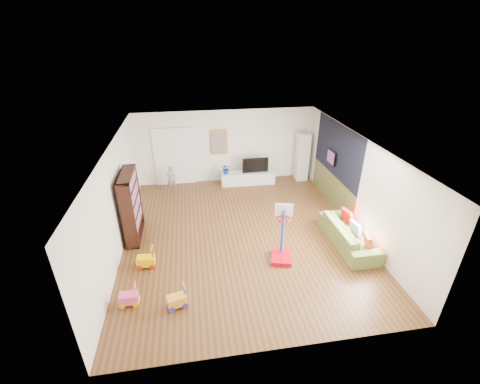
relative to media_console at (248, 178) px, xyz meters
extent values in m
cube|color=brown|center=(-0.76, -3.29, -0.23)|extent=(6.50, 7.50, 0.00)
cube|color=white|center=(-0.76, -3.29, 2.47)|extent=(6.50, 7.50, 0.00)
cube|color=silver|center=(-0.76, 0.46, 1.12)|extent=(6.50, 0.00, 2.70)
cube|color=silver|center=(-0.76, -7.04, 1.12)|extent=(6.50, 0.00, 2.70)
cube|color=silver|center=(-4.01, -3.29, 1.12)|extent=(0.00, 7.50, 2.70)
cube|color=silver|center=(2.49, -3.29, 1.12)|extent=(0.00, 7.50, 2.70)
cube|color=black|center=(2.47, -1.89, 1.62)|extent=(0.01, 3.20, 1.70)
cube|color=brown|center=(2.47, -1.89, 0.27)|extent=(0.01, 3.20, 1.00)
cube|color=white|center=(-2.66, 0.42, 0.82)|extent=(1.45, 0.06, 2.10)
cube|color=gold|center=(-1.01, 0.42, 1.32)|extent=(0.62, 0.06, 0.92)
cube|color=#7F3F8C|center=(2.41, -1.69, 1.32)|extent=(0.04, 0.56, 0.46)
cube|color=silver|center=(0.00, 0.00, 0.00)|extent=(2.02, 0.54, 0.47)
cube|color=silver|center=(2.10, 0.08, 0.69)|extent=(0.44, 0.44, 1.85)
cube|color=black|center=(-3.74, -2.90, 0.73)|extent=(0.35, 1.32, 1.92)
imported|color=olive|center=(1.99, -4.22, 0.08)|extent=(0.88, 2.17, 0.63)
cube|color=#C20012|center=(0.04, -4.55, 0.51)|extent=(0.65, 0.73, 1.49)
cube|color=#FFC900|center=(-3.32, -4.31, 0.05)|extent=(0.43, 0.28, 0.56)
cube|color=gold|center=(-2.55, -5.72, 0.03)|extent=(0.45, 0.34, 0.53)
cube|color=#EA477A|center=(-3.55, -5.49, 0.03)|extent=(0.39, 0.25, 0.52)
imported|color=gray|center=(-2.82, -0.06, 0.22)|extent=(0.39, 0.32, 0.90)
imported|color=black|center=(0.26, 0.03, 0.52)|extent=(0.98, 0.15, 0.56)
imported|color=navy|center=(-0.82, -0.03, 0.43)|extent=(0.41, 0.37, 0.39)
cube|color=#B84727|center=(2.18, -4.83, 0.26)|extent=(0.19, 0.42, 0.41)
cube|color=silver|center=(2.16, -4.21, 0.26)|extent=(0.16, 0.38, 0.37)
cube|color=red|center=(2.21, -3.60, 0.26)|extent=(0.19, 0.42, 0.41)
camera|label=1|loc=(-2.02, -10.81, 5.02)|focal=24.00mm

